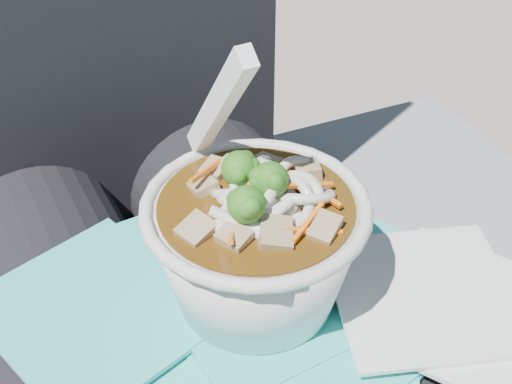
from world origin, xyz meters
name	(u,v)px	position (x,y,z in m)	size (l,w,h in m)	color
lap	(221,377)	(0.00, 0.00, 0.54)	(0.33, 0.48, 0.16)	black
person_body	(174,281)	(0.00, 0.09, 0.56)	(0.34, 0.94, 1.01)	black
plastic_bag	(262,307)	(0.03, -0.02, 0.62)	(0.34, 0.37, 0.01)	#2DBBB4
napkins	(453,305)	(0.14, -0.09, 0.63)	(0.19, 0.19, 0.01)	silver
udon_bowl	(257,238)	(0.02, -0.01, 0.68)	(0.16, 0.16, 0.19)	silver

